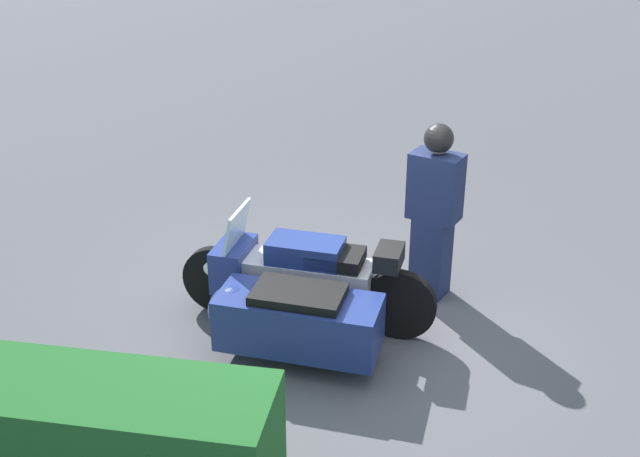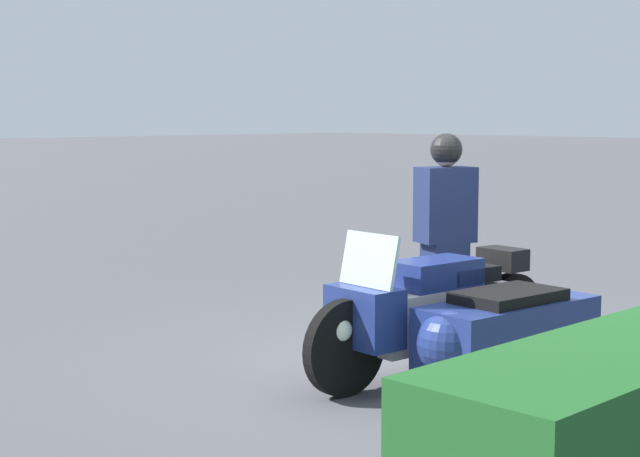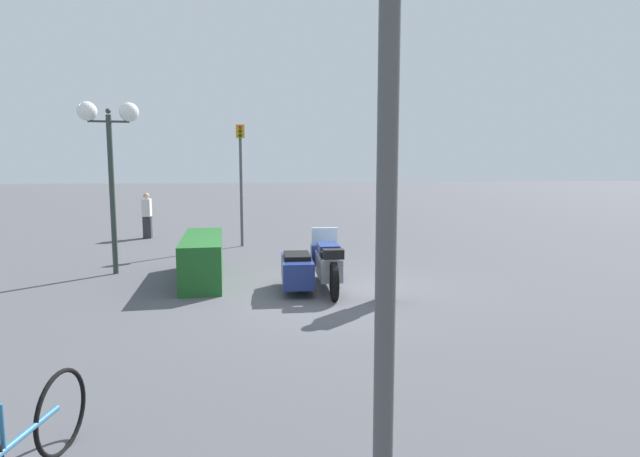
# 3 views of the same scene
# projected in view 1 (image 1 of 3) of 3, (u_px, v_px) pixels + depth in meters

# --- Properties ---
(ground_plane) EXTENTS (160.00, 160.00, 0.00)m
(ground_plane) POSITION_uv_depth(u_px,v_px,m) (349.00, 332.00, 7.86)
(ground_plane) COLOR #4C4C51
(police_motorcycle) EXTENTS (2.57, 1.37, 1.18)m
(police_motorcycle) POSITION_uv_depth(u_px,v_px,m) (292.00, 297.00, 7.52)
(police_motorcycle) COLOR black
(police_motorcycle) RESTS_ON ground
(officer_rider) EXTENTS (0.59, 0.48, 1.88)m
(officer_rider) POSITION_uv_depth(u_px,v_px,m) (434.00, 207.00, 8.13)
(officer_rider) COLOR #192347
(officer_rider) RESTS_ON ground
(hedge_bush_curbside) EXTENTS (3.25, 0.83, 0.96)m
(hedge_bush_curbside) POSITION_uv_depth(u_px,v_px,m) (53.00, 435.00, 5.77)
(hedge_bush_curbside) COLOR #1E5623
(hedge_bush_curbside) RESTS_ON ground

